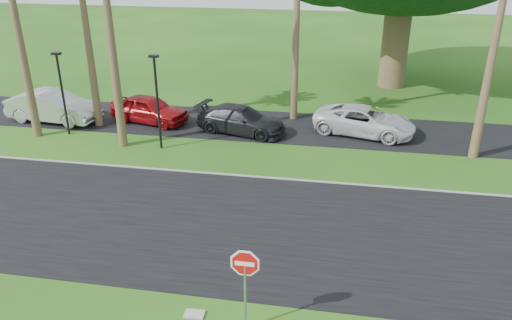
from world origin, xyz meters
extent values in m
plane|color=#1C4A12|center=(0.00, 0.00, 0.00)|extent=(120.00, 120.00, 0.00)
cube|color=black|center=(0.00, 2.00, 0.01)|extent=(120.00, 8.00, 0.02)
cube|color=black|center=(0.00, 12.50, 0.01)|extent=(120.00, 5.00, 0.02)
cube|color=gray|center=(0.00, 6.05, 0.03)|extent=(120.00, 0.12, 0.06)
cylinder|color=gray|center=(0.50, -3.00, 1.00)|extent=(0.07, 0.07, 2.00)
cylinder|color=white|center=(0.50, -3.00, 2.10)|extent=(1.05, 0.02, 1.05)
cylinder|color=red|center=(0.50, -3.00, 2.10)|extent=(0.90, 0.02, 0.90)
cube|color=white|center=(0.50, -3.00, 2.10)|extent=(0.50, 0.02, 0.12)
cone|color=brown|center=(-13.00, 9.00, 5.25)|extent=(0.44, 0.44, 10.50)
cone|color=brown|center=(-10.50, 11.00, 4.50)|extent=(0.44, 0.44, 9.00)
cone|color=brown|center=(-8.00, 8.50, 5.75)|extent=(0.44, 0.44, 11.50)
cone|color=brown|center=(0.00, 14.00, 4.75)|extent=(0.44, 0.44, 9.50)
cone|color=brown|center=(9.00, 10.00, 4.25)|extent=(0.44, 0.44, 8.50)
cylinder|color=brown|center=(6.00, 22.00, 3.00)|extent=(1.80, 1.80, 6.00)
cylinder|color=black|center=(-11.50, 9.50, 2.10)|extent=(0.12, 0.12, 4.20)
cube|color=black|center=(-11.50, 9.50, 4.28)|extent=(0.45, 0.25, 0.12)
cylinder|color=black|center=(-6.00, 8.50, 2.25)|extent=(0.12, 0.12, 4.50)
cube|color=black|center=(-6.00, 8.50, 4.58)|extent=(0.45, 0.25, 0.12)
imported|color=#B9BBC1|center=(-13.27, 11.19, 0.86)|extent=(5.37, 2.29, 1.72)
imported|color=maroon|center=(-7.91, 11.98, 0.76)|extent=(4.76, 2.82, 1.52)
imported|color=black|center=(-2.52, 11.29, 0.71)|extent=(5.18, 3.02, 1.41)
imported|color=silver|center=(3.93, 12.17, 0.73)|extent=(5.69, 3.62, 1.46)
cube|color=#A2A39A|center=(-0.99, -2.76, 0.03)|extent=(0.56, 0.37, 0.06)
camera|label=1|loc=(2.56, -13.17, 9.64)|focal=35.00mm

